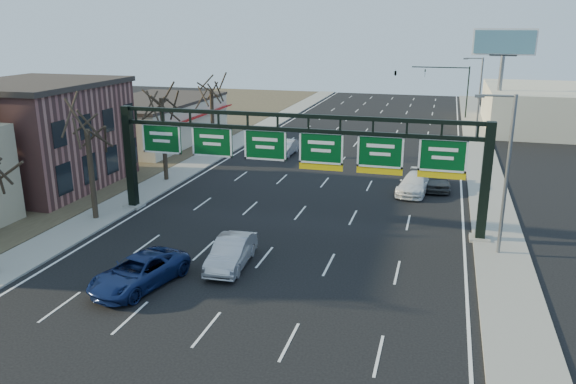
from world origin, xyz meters
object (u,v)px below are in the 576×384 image
(car_silver_sedan, at_px, (231,252))
(car_blue_suv, at_px, (139,272))
(sign_gantry, at_px, (295,154))
(car_white_wagon, at_px, (415,183))

(car_silver_sedan, bearing_deg, car_blue_suv, -139.27)
(sign_gantry, bearing_deg, car_blue_suv, -114.36)
(car_silver_sedan, relative_size, car_white_wagon, 0.93)
(sign_gantry, bearing_deg, car_white_wagon, 51.58)
(sign_gantry, xyz_separation_m, car_white_wagon, (7.13, 8.99, -3.88))
(car_silver_sedan, bearing_deg, sign_gantry, 74.92)
(car_blue_suv, relative_size, car_white_wagon, 1.07)
(car_blue_suv, distance_m, car_white_wagon, 23.47)
(car_blue_suv, distance_m, car_silver_sedan, 4.96)
(car_blue_suv, relative_size, car_silver_sedan, 1.15)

